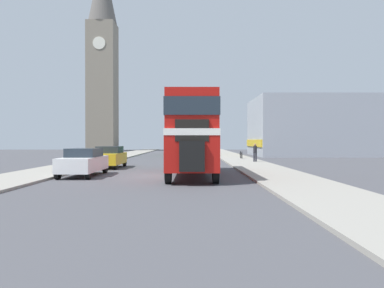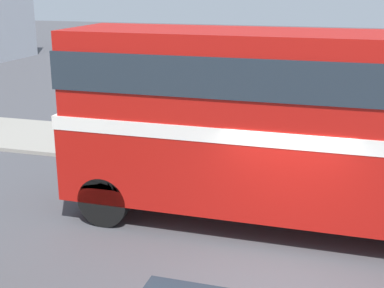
# 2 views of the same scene
# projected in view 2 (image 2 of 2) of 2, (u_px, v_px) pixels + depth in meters

# --- Properties ---
(ground_plane) EXTENTS (120.00, 120.00, 0.00)m
(ground_plane) POSITION_uv_depth(u_px,v_px,m) (277.00, 273.00, 9.98)
(ground_plane) COLOR #47474C
(sidewalk_right) EXTENTS (3.50, 120.00, 0.12)m
(sidewalk_right) POSITION_uv_depth(u_px,v_px,m) (308.00, 160.00, 16.15)
(sidewalk_right) COLOR gray
(sidewalk_right) RESTS_ON ground_plane
(double_decker_bus) EXTENTS (2.45, 9.85, 4.26)m
(double_decker_bus) POSITION_uv_depth(u_px,v_px,m) (287.00, 115.00, 11.17)
(double_decker_bus) COLOR #B2140F
(double_decker_bus) RESTS_ON ground_plane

